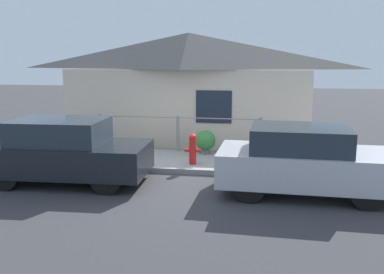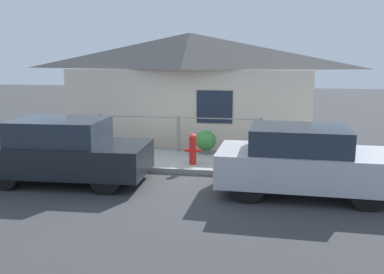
% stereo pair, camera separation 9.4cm
% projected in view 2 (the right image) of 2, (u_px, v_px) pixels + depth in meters
% --- Properties ---
extents(ground_plane, '(60.00, 60.00, 0.00)m').
position_uv_depth(ground_plane, '(162.00, 173.00, 10.73)').
color(ground_plane, '#38383A').
extents(sidewalk, '(24.00, 2.18, 0.13)m').
position_uv_depth(sidewalk, '(172.00, 161.00, 11.77)').
color(sidewalk, gray).
rests_on(sidewalk, ground_plane).
extents(house, '(8.19, 2.23, 3.64)m').
position_uv_depth(house, '(189.00, 57.00, 13.89)').
color(house, beige).
rests_on(house, ground_plane).
extents(fence, '(4.90, 0.10, 1.05)m').
position_uv_depth(fence, '(178.00, 132.00, 12.56)').
color(fence, gray).
rests_on(fence, sidewalk).
extents(car_left, '(3.79, 1.84, 1.49)m').
position_uv_depth(car_left, '(65.00, 151.00, 9.87)').
color(car_left, black).
rests_on(car_left, ground_plane).
extents(car_right, '(3.71, 1.84, 1.46)m').
position_uv_depth(car_right, '(303.00, 161.00, 8.98)').
color(car_right, '#B7B7BC').
rests_on(car_right, ground_plane).
extents(fire_hydrant, '(0.43, 0.19, 0.80)m').
position_uv_depth(fire_hydrant, '(193.00, 148.00, 11.05)').
color(fire_hydrant, red).
rests_on(fire_hydrant, sidewalk).
extents(potted_plant_near_hydrant, '(0.59, 0.59, 0.68)m').
position_uv_depth(potted_plant_near_hydrant, '(206.00, 141.00, 12.28)').
color(potted_plant_near_hydrant, slate).
rests_on(potted_plant_near_hydrant, sidewalk).
extents(potted_plant_by_fence, '(0.51, 0.51, 0.61)m').
position_uv_depth(potted_plant_by_fence, '(99.00, 140.00, 12.62)').
color(potted_plant_by_fence, '#9E5638').
rests_on(potted_plant_by_fence, sidewalk).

